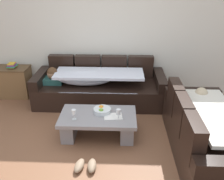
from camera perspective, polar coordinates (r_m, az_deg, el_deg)
name	(u,v)px	position (r m, az deg, el deg)	size (l,w,h in m)	color
ground_plane	(93,153)	(3.73, -4.40, -14.39)	(14.00, 14.00, 0.00)	brown
back_wall	(103,31)	(5.13, -2.23, 13.59)	(9.00, 0.10, 2.70)	silver
couch_along_wall	(98,87)	(4.95, -3.35, 0.66)	(2.56, 0.92, 0.88)	black
couch_near_window	(205,133)	(3.78, 20.89, -9.30)	(0.92, 1.97, 0.88)	black
coffee_table	(98,123)	(3.95, -3.25, -7.60)	(1.20, 0.68, 0.38)	gray
fruit_bowl	(102,110)	(3.92, -2.34, -4.74)	(0.28, 0.28, 0.10)	silver
wine_glass_near_left	(74,113)	(3.75, -8.90, -5.24)	(0.07, 0.07, 0.17)	silver
wine_glass_near_right	(119,112)	(3.72, 1.53, -5.20)	(0.07, 0.07, 0.17)	silver
open_magazine	(113,116)	(3.82, 0.25, -6.16)	(0.28, 0.21, 0.01)	white
side_cabinet	(13,82)	(5.62, -22.00, 1.80)	(0.72, 0.44, 0.64)	brown
book_stack_on_cabinet	(12,65)	(5.48, -22.29, 5.32)	(0.17, 0.21, 0.10)	#B76623
pair_of_shoes	(86,166)	(3.47, -6.17, -17.13)	(0.32, 0.29, 0.09)	#8C7259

